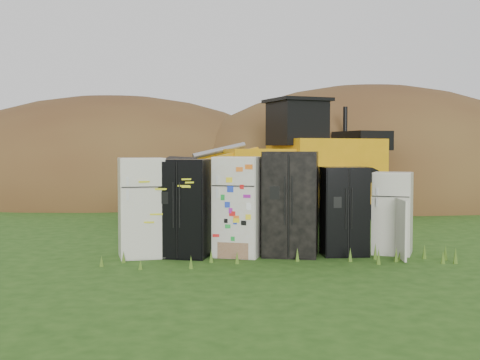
% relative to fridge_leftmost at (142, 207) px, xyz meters
% --- Properties ---
extents(ground, '(120.00, 120.00, 0.00)m').
position_rel_fridge_leftmost_xyz_m(ground, '(2.40, -0.04, -0.92)').
color(ground, '#234813').
rests_on(ground, ground).
extents(fridge_leftmost, '(0.95, 0.92, 1.84)m').
position_rel_fridge_leftmost_xyz_m(fridge_leftmost, '(0.00, 0.00, 0.00)').
color(fridge_leftmost, beige).
rests_on(fridge_leftmost, ground).
extents(fridge_black_side, '(1.11, 0.98, 1.82)m').
position_rel_fridge_leftmost_xyz_m(fridge_black_side, '(0.77, -0.04, -0.01)').
color(fridge_black_side, black).
rests_on(fridge_black_side, ground).
extents(fridge_sticker, '(1.02, 0.98, 1.86)m').
position_rel_fridge_leftmost_xyz_m(fridge_sticker, '(1.80, -0.01, 0.01)').
color(fridge_sticker, silver).
rests_on(fridge_sticker, ground).
extents(fridge_dark_mid, '(1.16, 1.03, 1.96)m').
position_rel_fridge_leftmost_xyz_m(fridge_dark_mid, '(2.78, -0.07, 0.06)').
color(fridge_dark_mid, black).
rests_on(fridge_dark_mid, ground).
extents(fridge_black_right, '(0.84, 0.71, 1.67)m').
position_rel_fridge_leftmost_xyz_m(fridge_black_right, '(3.80, -0.06, -0.09)').
color(fridge_black_right, black).
rests_on(fridge_black_right, ground).
extents(fridge_open_door, '(0.91, 0.89, 1.56)m').
position_rel_fridge_leftmost_xyz_m(fridge_open_door, '(4.76, 0.01, -0.14)').
color(fridge_open_door, beige).
rests_on(fridge_open_door, ground).
extents(wheel_loader, '(7.70, 5.00, 3.46)m').
position_rel_fridge_leftmost_xyz_m(wheel_loader, '(3.09, 5.90, 0.81)').
color(wheel_loader, orange).
rests_on(wheel_loader, ground).
extents(dirt_mound_right, '(16.36, 12.00, 9.03)m').
position_rel_fridge_leftmost_xyz_m(dirt_mound_right, '(7.82, 12.22, -0.92)').
color(dirt_mound_right, '#4C2C18').
rests_on(dirt_mound_right, ground).
extents(dirt_mound_left, '(16.84, 12.63, 8.40)m').
position_rel_fridge_leftmost_xyz_m(dirt_mound_left, '(-2.46, 14.12, -0.92)').
color(dirt_mound_left, '#4C2C18').
rests_on(dirt_mound_left, ground).
extents(dirt_mound_back, '(15.33, 10.22, 4.87)m').
position_rel_fridge_leftmost_xyz_m(dirt_mound_back, '(3.54, 17.96, -0.92)').
color(dirt_mound_back, '#4C2C18').
rests_on(dirt_mound_back, ground).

